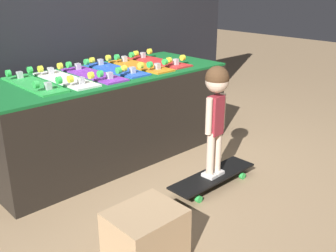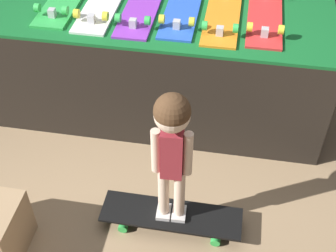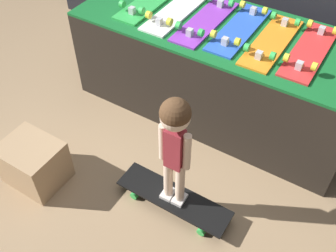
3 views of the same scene
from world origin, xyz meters
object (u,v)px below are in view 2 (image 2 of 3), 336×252
(skateboard_red_on_rack, at_px, (265,15))
(skateboard_blue_on_rack, at_px, (183,8))
(skateboard_white_on_rack, at_px, (103,3))
(child, at_px, (172,138))
(skateboard_on_floor, at_px, (171,216))
(skateboard_orange_on_rack, at_px, (223,14))
(skateboard_purple_on_rack, at_px, (142,7))

(skateboard_red_on_rack, bearing_deg, skateboard_blue_on_rack, -179.82)
(skateboard_white_on_rack, distance_m, skateboard_blue_on_rack, 0.50)
(skateboard_white_on_rack, bearing_deg, child, -59.23)
(skateboard_blue_on_rack, xyz_separation_m, skateboard_red_on_rack, (0.50, 0.00, 0.00))
(skateboard_on_floor, bearing_deg, child, -75.96)
(skateboard_white_on_rack, xyz_separation_m, skateboard_on_floor, (0.60, -1.01, -0.68))
(skateboard_orange_on_rack, bearing_deg, skateboard_on_floor, -98.01)
(skateboard_purple_on_rack, height_order, skateboard_blue_on_rack, same)
(skateboard_blue_on_rack, distance_m, skateboard_on_floor, 1.24)
(skateboard_white_on_rack, relative_size, skateboard_orange_on_rack, 1.00)
(skateboard_blue_on_rack, bearing_deg, skateboard_red_on_rack, 0.18)
(child, bearing_deg, skateboard_red_on_rack, 67.00)
(skateboard_white_on_rack, relative_size, skateboard_purple_on_rack, 1.00)
(skateboard_orange_on_rack, bearing_deg, child, -98.01)
(skateboard_purple_on_rack, distance_m, skateboard_blue_on_rack, 0.25)
(skateboard_white_on_rack, distance_m, skateboard_purple_on_rack, 0.25)
(skateboard_blue_on_rack, distance_m, child, 1.04)
(skateboard_white_on_rack, distance_m, skateboard_on_floor, 1.36)
(skateboard_blue_on_rack, relative_size, skateboard_red_on_rack, 1.00)
(skateboard_orange_on_rack, xyz_separation_m, skateboard_on_floor, (-0.14, -1.01, -0.68))
(skateboard_red_on_rack, relative_size, skateboard_on_floor, 0.91)
(skateboard_purple_on_rack, xyz_separation_m, skateboard_on_floor, (0.35, -1.00, -0.68))
(skateboard_blue_on_rack, relative_size, skateboard_on_floor, 0.91)
(skateboard_white_on_rack, bearing_deg, skateboard_on_floor, -59.23)
(skateboard_blue_on_rack, relative_size, skateboard_orange_on_rack, 1.00)
(skateboard_purple_on_rack, bearing_deg, skateboard_blue_on_rack, 6.84)
(skateboard_orange_on_rack, height_order, skateboard_red_on_rack, same)
(skateboard_red_on_rack, height_order, skateboard_on_floor, skateboard_red_on_rack)
(child, bearing_deg, skateboard_blue_on_rack, 93.50)
(skateboard_blue_on_rack, xyz_separation_m, skateboard_orange_on_rack, (0.25, -0.03, 0.00))
(skateboard_white_on_rack, distance_m, child, 1.18)
(skateboard_orange_on_rack, relative_size, child, 0.84)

